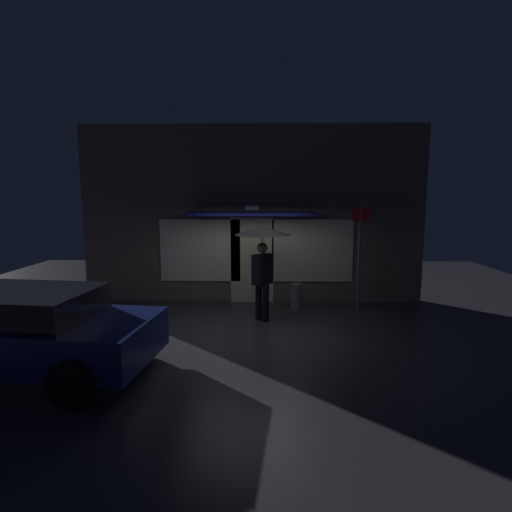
% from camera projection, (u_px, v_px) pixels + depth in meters
% --- Properties ---
extents(ground_plane, '(18.00, 18.00, 0.00)m').
position_uv_depth(ground_plane, '(249.00, 329.00, 8.50)').
color(ground_plane, '#2D2D33').
extents(building_facade, '(8.72, 1.00, 4.51)m').
position_uv_depth(building_facade, '(252.00, 216.00, 10.49)').
color(building_facade, brown).
rests_on(building_facade, ground).
extents(person_with_umbrella, '(1.22, 1.22, 2.09)m').
position_uv_depth(person_with_umbrella, '(262.00, 246.00, 8.84)').
color(person_with_umbrella, black).
rests_on(person_with_umbrella, ground).
extents(parked_car, '(4.44, 2.33, 1.32)m').
position_uv_depth(parked_car, '(15.00, 330.00, 6.29)').
color(parked_car, navy).
rests_on(parked_car, ground).
extents(street_sign_post, '(0.40, 0.07, 2.55)m').
position_uv_depth(street_sign_post, '(359.00, 251.00, 9.70)').
color(street_sign_post, '#595B60').
rests_on(street_sign_post, ground).
extents(sidewalk_bollard, '(0.25, 0.25, 0.64)m').
position_uv_depth(sidewalk_bollard, '(296.00, 297.00, 9.89)').
color(sidewalk_bollard, slate).
rests_on(sidewalk_bollard, ground).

